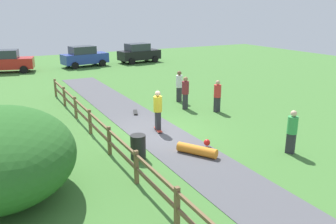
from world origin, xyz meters
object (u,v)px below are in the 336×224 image
object	(u,v)px
skater_riding	(158,109)
skateboard_loose	(135,112)
skater_fallen	(198,150)
trash_bin	(138,147)
bystander_red	(217,95)
bystander_maroon	(185,91)
bystander_green	(292,130)
parked_car_red	(7,61)
parked_car_blue	(84,56)
bystander_white	(179,85)
parked_car_black	(139,53)

from	to	relation	value
skater_riding	skateboard_loose	size ratio (longest dim) A/B	2.24
skater_riding	skater_fallen	world-z (taller)	skater_riding
trash_bin	bystander_red	bearing A→B (deg)	30.72
skater_riding	bystander_maroon	world-z (taller)	skater_riding
skateboard_loose	bystander_red	world-z (taller)	bystander_red
bystander_green	parked_car_red	size ratio (longest dim) A/B	0.38
skateboard_loose	bystander_green	xyz separation A→B (m)	(3.16, -7.56, 0.84)
skater_fallen	parked_car_blue	distance (m)	22.68
skater_riding	bystander_white	size ratio (longest dim) A/B	1.01
bystander_red	bystander_maroon	world-z (taller)	bystander_maroon
skater_fallen	parked_car_red	distance (m)	23.15
bystander_maroon	parked_car_blue	xyz separation A→B (m)	(-0.96, 16.99, -0.02)
parked_car_red	trash_bin	bearing A→B (deg)	-82.82
parked_car_red	skateboard_loose	bearing A→B (deg)	-73.58
parked_car_blue	skateboard_loose	bearing A→B (deg)	-96.22
bystander_red	parked_car_blue	world-z (taller)	parked_car_blue
bystander_maroon	parked_car_blue	distance (m)	17.01
skater_riding	bystander_green	bearing A→B (deg)	-53.53
bystander_green	parked_car_red	bearing A→B (deg)	108.44
trash_bin	parked_car_blue	size ratio (longest dim) A/B	0.20
bystander_red	parked_car_black	distance (m)	18.57
skateboard_loose	bystander_white	distance (m)	3.56
trash_bin	bystander_green	size ratio (longest dim) A/B	0.53
bystander_red	parked_car_red	bearing A→B (deg)	115.87
parked_car_blue	bystander_green	bearing A→B (deg)	-86.78
skater_fallen	skateboard_loose	size ratio (longest dim) A/B	1.86
trash_bin	parked_car_black	distance (m)	23.86
skateboard_loose	bystander_green	bearing A→B (deg)	-67.30
trash_bin	parked_car_black	size ratio (longest dim) A/B	0.21
bystander_red	parked_car_blue	distance (m)	18.38
bystander_maroon	parked_car_black	distance (m)	17.60
skater_fallen	parked_car_red	xyz separation A→B (m)	(-4.87, 22.62, 0.76)
skateboard_loose	parked_car_black	world-z (taller)	parked_car_black
skateboard_loose	bystander_red	size ratio (longest dim) A/B	0.48
skater_riding	parked_car_black	world-z (taller)	parked_car_black
trash_bin	parked_car_red	size ratio (longest dim) A/B	0.20
skater_riding	bystander_red	bearing A→B (deg)	17.82
skater_riding	trash_bin	bearing A→B (deg)	-130.31
parked_car_blue	skater_riding	bearing A→B (deg)	-95.80
bystander_white	parked_car_blue	world-z (taller)	parked_car_blue
trash_bin	bystander_maroon	bearing A→B (deg)	44.98
skater_riding	bystander_maroon	xyz separation A→B (m)	(2.95, 2.60, -0.07)
skateboard_loose	bystander_green	world-z (taller)	bystander_green
bystander_white	bystander_red	bearing A→B (deg)	-75.71
trash_bin	bystander_red	xyz separation A→B (m)	(6.10, 3.62, 0.48)
trash_bin	bystander_maroon	world-z (taller)	bystander_maroon
skateboard_loose	skater_riding	bearing A→B (deg)	-93.49
skater_fallen	bystander_white	size ratio (longest dim) A/B	0.84
skateboard_loose	parked_car_black	xyz separation A→B (m)	(7.38, 16.55, 0.87)
skateboard_loose	parked_car_red	distance (m)	17.30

